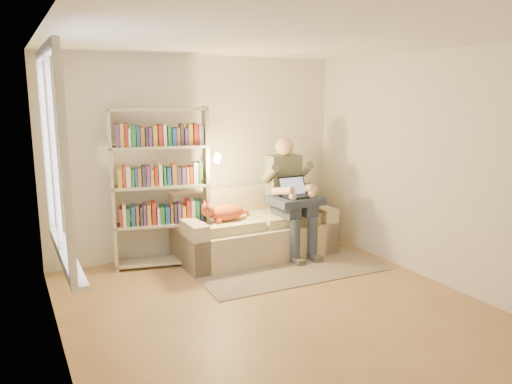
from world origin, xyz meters
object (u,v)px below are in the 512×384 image
sofa (254,232)px  bookshelf (161,180)px  person (289,190)px  laptop (298,191)px  cat (223,212)px

sofa → bookshelf: bearing=172.2°
sofa → person: (0.45, -0.15, 0.55)m
sofa → person: 0.73m
sofa → bookshelf: bookshelf is taller
bookshelf → laptop: bearing=-3.2°
laptop → bookshelf: bearing=164.4°
bookshelf → person: bearing=1.4°
sofa → cat: bearing=-165.2°
sofa → cat: 0.62m
sofa → person: size_ratio=1.32×
laptop → bookshelf: 1.76m
person → cat: (-0.95, 0.02, -0.20)m
cat → laptop: 1.03m
bookshelf → sofa: bearing=4.6°
person → cat: bearing=178.5°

